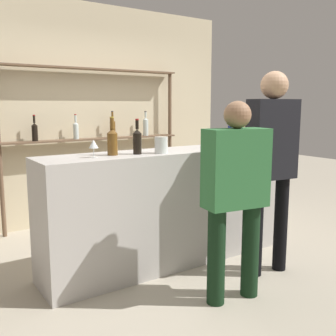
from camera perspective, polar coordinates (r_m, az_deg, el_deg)
The scene contains 12 objects.
ground_plane at distance 3.97m, azimuth 0.00°, elevation -13.41°, with size 16.00×16.00×0.00m, color #B2A893.
bar_counter at distance 3.79m, azimuth 0.00°, elevation -5.74°, with size 2.46×0.54×1.10m, color #B7B2AD.
back_wall at distance 5.32m, azimuth -11.42°, elevation 7.66°, with size 4.06×0.12×2.80m, color beige.
back_shelf at distance 5.16m, azimuth -10.49°, elevation 6.68°, with size 2.39×0.18×1.98m.
counter_bottle_0 at distance 4.11m, azimuth 9.25°, elevation 4.97°, with size 0.09×0.09×0.34m.
counter_bottle_1 at distance 3.43m, azimuth -4.49°, elevation 3.96°, with size 0.08×0.08×0.31m.
counter_bottle_2 at distance 3.38m, azimuth -8.07°, elevation 3.93°, with size 0.09×0.09×0.33m.
wine_glass at distance 3.25m, azimuth -10.75°, elevation 3.38°, with size 0.08×0.08×0.15m.
ice_bucket at distance 4.39m, azimuth 10.72°, elevation 4.68°, with size 0.21×0.21×0.19m.
cork_jar at distance 3.48m, azimuth -1.01°, elevation 3.33°, with size 0.12×0.12×0.15m.
customer_right at distance 3.58m, azimuth 14.79°, elevation 1.66°, with size 0.47×0.26×1.81m.
customer_center at distance 3.03m, azimuth 9.76°, elevation -3.00°, with size 0.52×0.29×1.55m.
Camera 1 is at (-2.04, -3.04, 1.52)m, focal length 42.00 mm.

